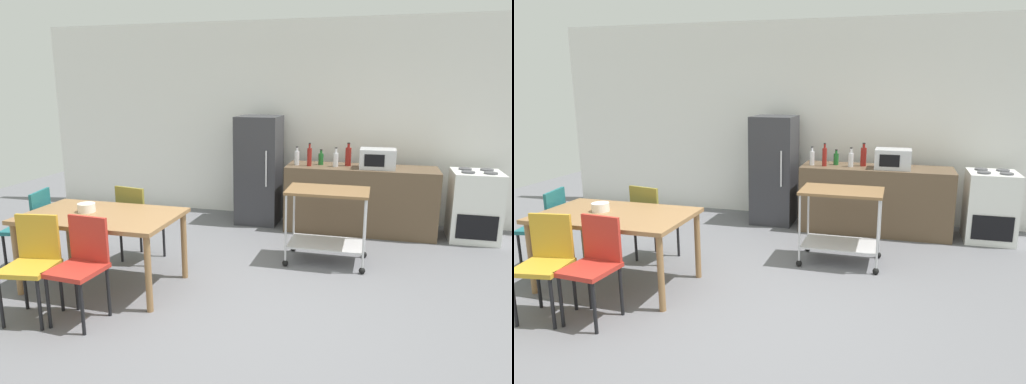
% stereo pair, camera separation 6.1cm
% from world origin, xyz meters
% --- Properties ---
extents(ground_plane, '(12.00, 12.00, 0.00)m').
position_xyz_m(ground_plane, '(0.00, 0.00, 0.00)').
color(ground_plane, slate).
extents(back_wall, '(8.40, 0.12, 2.90)m').
position_xyz_m(back_wall, '(0.00, 3.20, 1.45)').
color(back_wall, white).
rests_on(back_wall, ground_plane).
extents(kitchen_counter, '(2.00, 0.64, 0.90)m').
position_xyz_m(kitchen_counter, '(0.90, 2.60, 0.45)').
color(kitchen_counter, brown).
rests_on(kitchen_counter, ground_plane).
extents(dining_table, '(1.50, 0.90, 0.75)m').
position_xyz_m(dining_table, '(-1.47, 0.10, 0.67)').
color(dining_table, olive).
rests_on(dining_table, ground_plane).
extents(chair_mustard, '(0.45, 0.45, 0.89)m').
position_xyz_m(chair_mustard, '(-1.69, -0.61, 0.52)').
color(chair_mustard, gold).
rests_on(chair_mustard, ground_plane).
extents(chair_olive, '(0.47, 0.47, 0.89)m').
position_xyz_m(chair_olive, '(-1.47, 0.80, 0.52)').
color(chair_olive, olive).
rests_on(chair_olive, ground_plane).
extents(chair_teal, '(0.47, 0.47, 0.89)m').
position_xyz_m(chair_teal, '(-2.43, 0.26, 0.52)').
color(chair_teal, '#1E666B').
rests_on(chair_teal, ground_plane).
extents(chair_red, '(0.43, 0.43, 0.89)m').
position_xyz_m(chair_red, '(-1.26, -0.55, 0.52)').
color(chair_red, '#B72D23').
rests_on(chair_red, ground_plane).
extents(stove_oven, '(0.60, 0.61, 0.92)m').
position_xyz_m(stove_oven, '(2.35, 2.62, 0.45)').
color(stove_oven, white).
rests_on(stove_oven, ground_plane).
extents(refrigerator, '(0.60, 0.63, 1.55)m').
position_xyz_m(refrigerator, '(-0.55, 2.70, 0.78)').
color(refrigerator, '#333338').
rests_on(refrigerator, ground_plane).
extents(kitchen_cart, '(0.91, 0.57, 0.85)m').
position_xyz_m(kitchen_cart, '(0.60, 1.31, 0.57)').
color(kitchen_cart, brown).
rests_on(kitchen_cart, ground_plane).
extents(bottle_soda, '(0.07, 0.07, 0.26)m').
position_xyz_m(bottle_soda, '(0.03, 2.54, 1.00)').
color(bottle_soda, silver).
rests_on(bottle_soda, kitchen_counter).
extents(bottle_sparkling_water, '(0.06, 0.06, 0.31)m').
position_xyz_m(bottle_sparkling_water, '(0.21, 2.50, 1.03)').
color(bottle_sparkling_water, maroon).
rests_on(bottle_sparkling_water, kitchen_counter).
extents(bottle_sesame_oil, '(0.07, 0.07, 0.21)m').
position_xyz_m(bottle_sesame_oil, '(0.35, 2.65, 0.99)').
color(bottle_sesame_oil, '#1E6628').
rests_on(bottle_sesame_oil, kitchen_counter).
extents(bottle_vinegar, '(0.07, 0.07, 0.26)m').
position_xyz_m(bottle_vinegar, '(0.56, 2.54, 1.00)').
color(bottle_vinegar, silver).
rests_on(bottle_vinegar, kitchen_counter).
extents(bottle_olive_oil, '(0.08, 0.08, 0.32)m').
position_xyz_m(bottle_olive_oil, '(0.72, 2.65, 1.03)').
color(bottle_olive_oil, maroon).
rests_on(bottle_olive_oil, kitchen_counter).
extents(microwave, '(0.46, 0.35, 0.26)m').
position_xyz_m(microwave, '(1.11, 2.54, 1.03)').
color(microwave, silver).
rests_on(microwave, kitchen_counter).
extents(fruit_bowl, '(0.17, 0.17, 0.09)m').
position_xyz_m(fruit_bowl, '(-1.65, 0.13, 0.79)').
color(fruit_bowl, white).
rests_on(fruit_bowl, dining_table).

